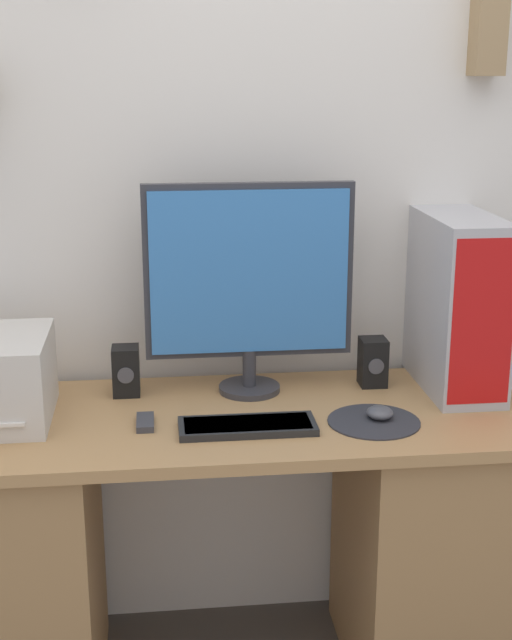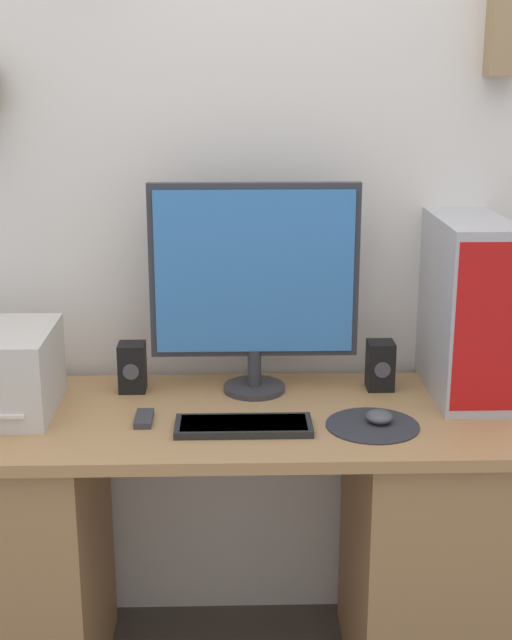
% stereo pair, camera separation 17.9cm
% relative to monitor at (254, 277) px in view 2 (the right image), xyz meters
% --- Properties ---
extents(wall_back, '(6.40, 0.18, 2.77)m').
position_rel_monitor_xyz_m(wall_back, '(-0.08, 0.19, 0.28)').
color(wall_back, white).
rests_on(wall_back, ground_plane).
extents(desk, '(1.57, 0.59, 0.77)m').
position_rel_monitor_xyz_m(desk, '(-0.08, -0.16, -0.69)').
color(desk, tan).
rests_on(desk, ground_plane).
extents(monitor, '(0.54, 0.16, 0.56)m').
position_rel_monitor_xyz_m(monitor, '(0.00, 0.00, 0.00)').
color(monitor, '#333338').
rests_on(monitor, desk).
extents(keyboard, '(0.33, 0.12, 0.02)m').
position_rel_monitor_xyz_m(keyboard, '(-0.03, -0.27, -0.30)').
color(keyboard, black).
rests_on(keyboard, desk).
extents(mousepad, '(0.23, 0.23, 0.00)m').
position_rel_monitor_xyz_m(mousepad, '(0.28, -0.25, -0.31)').
color(mousepad, '#2D2D33').
rests_on(mousepad, desk).
extents(mouse, '(0.07, 0.07, 0.03)m').
position_rel_monitor_xyz_m(mouse, '(0.30, -0.24, -0.29)').
color(mouse, '#4C4C51').
rests_on(mouse, mousepad).
extents(computer_tower, '(0.18, 0.41, 0.47)m').
position_rel_monitor_xyz_m(computer_tower, '(0.55, -0.02, -0.08)').
color(computer_tower, '#B2B2B7').
rests_on(computer_tower, desk).
extents(speaker_left, '(0.07, 0.08, 0.13)m').
position_rel_monitor_xyz_m(speaker_left, '(-0.33, 0.01, -0.25)').
color(speaker_left, black).
rests_on(speaker_left, desk).
extents(speaker_right, '(0.07, 0.08, 0.13)m').
position_rel_monitor_xyz_m(speaker_right, '(0.34, 0.01, -0.25)').
color(speaker_right, black).
rests_on(speaker_right, desk).
extents(remote_control, '(0.04, 0.10, 0.02)m').
position_rel_monitor_xyz_m(remote_control, '(-0.28, -0.21, -0.30)').
color(remote_control, '#38383D').
rests_on(remote_control, desk).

